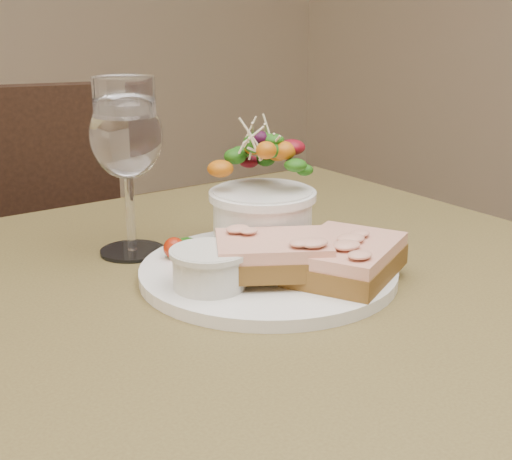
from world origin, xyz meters
TOP-DOWN VIEW (x-y plane):
  - cafe_table at (0.00, 0.00)m, footprint 0.80×0.80m
  - chair_far at (-0.07, 0.71)m, footprint 0.52×0.52m
  - dinner_plate at (0.04, 0.04)m, footprint 0.25×0.25m
  - sandwich_front at (0.09, -0.02)m, footprint 0.14×0.13m
  - sandwich_back at (0.02, 0.01)m, footprint 0.13×0.12m
  - ramekin at (-0.04, 0.02)m, footprint 0.07×0.07m
  - salad_bowl at (0.07, 0.09)m, footprint 0.10×0.10m
  - garnish at (-0.02, 0.12)m, footprint 0.05×0.04m
  - wine_glass at (-0.04, 0.18)m, footprint 0.08×0.08m

SIDE VIEW (x-z plane):
  - chair_far at x=-0.07m, z-range -0.16..0.74m
  - cafe_table at x=0.00m, z-range 0.27..1.02m
  - dinner_plate at x=0.04m, z-range 0.75..0.76m
  - garnish at x=-0.02m, z-range 0.76..0.78m
  - sandwich_front at x=0.09m, z-range 0.76..0.79m
  - ramekin at x=-0.04m, z-range 0.76..0.80m
  - sandwich_back at x=0.02m, z-range 0.77..0.80m
  - salad_bowl at x=0.07m, z-range 0.76..0.88m
  - wine_glass at x=-0.04m, z-range 0.79..0.96m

